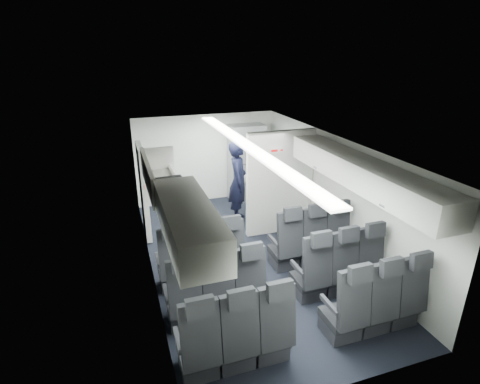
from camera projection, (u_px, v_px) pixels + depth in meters
cabin_shell at (247, 201)px, 6.49m from camera, size 3.41×6.01×2.16m
seat_row_front at (258, 252)px, 6.28m from camera, size 3.33×0.56×1.24m
seat_row_mid at (280, 282)px, 5.49m from camera, size 3.33×0.56×1.24m
seat_row_rear at (310, 322)px, 4.69m from camera, size 3.33×0.56×1.24m
overhead_bin_left_rear at (188, 222)px, 4.04m from camera, size 0.53×1.80×0.40m
overhead_bin_left_front_open at (163, 182)px, 5.62m from camera, size 0.64×1.70×0.72m
overhead_bin_right_rear at (400, 192)px, 4.88m from camera, size 0.53×1.80×0.40m
overhead_bin_right_front at (329, 157)px, 6.42m from camera, size 0.53×1.70×0.40m
bulkhead_partition at (280, 183)px, 7.51m from camera, size 1.40×0.15×2.13m
galley_unit at (246, 163)px, 9.24m from camera, size 0.85×0.52×1.90m
boarding_door at (144, 191)px, 7.44m from camera, size 0.12×1.27×1.86m
flight_attendant at (238, 182)px, 8.10m from camera, size 0.63×0.76×1.80m
carry_on_bag at (170, 186)px, 5.29m from camera, size 0.39×0.29×0.22m
papers at (247, 177)px, 8.06m from camera, size 0.18×0.11×0.14m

